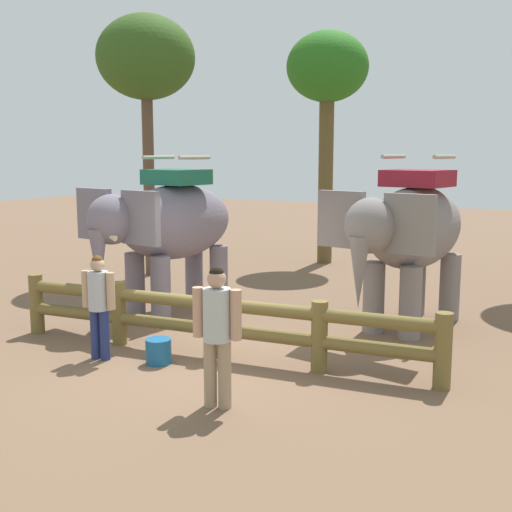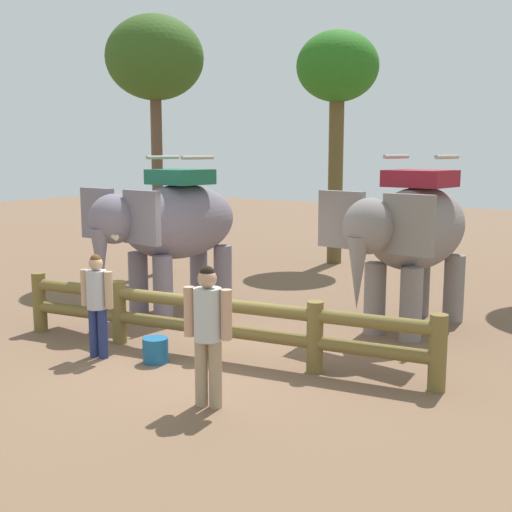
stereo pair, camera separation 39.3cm
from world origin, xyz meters
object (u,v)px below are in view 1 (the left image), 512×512
(feed_bucket, at_px, (159,351))
(tree_far_right, at_px, (327,75))
(tourist_man_in_blue, at_px, (99,300))
(elephant_near_left, at_px, (169,226))
(elephant_center, at_px, (410,232))
(tourist_woman_in_black, at_px, (217,327))
(log_fence, at_px, (212,319))
(tree_far_left, at_px, (146,61))

(feed_bucket, bearing_deg, tree_far_right, 98.29)
(feed_bucket, bearing_deg, tourist_man_in_blue, -164.20)
(elephant_near_left, relative_size, feed_bucket, 9.39)
(elephant_center, xyz_separation_m, tourist_woman_in_black, (-1.01, -4.79, -0.71))
(tree_far_right, bearing_deg, log_fence, -77.76)
(tourist_woman_in_black, bearing_deg, elephant_near_left, 133.05)
(elephant_near_left, distance_m, tree_far_left, 5.62)
(tree_far_left, relative_size, tree_far_right, 1.01)
(tourist_man_in_blue, xyz_separation_m, tree_far_left, (-3.72, 6.01, 4.45))
(elephant_near_left, bearing_deg, tree_far_left, 133.13)
(elephant_center, distance_m, tourist_woman_in_black, 4.95)
(elephant_center, distance_m, feed_bucket, 4.90)
(elephant_near_left, bearing_deg, tree_far_right, 87.51)
(elephant_center, bearing_deg, tourist_man_in_blue, -131.80)
(elephant_center, bearing_deg, log_fence, -124.62)
(elephant_center, bearing_deg, tourist_woman_in_black, -101.89)
(tree_far_left, distance_m, feed_bucket, 9.03)
(tourist_man_in_blue, bearing_deg, tourist_woman_in_black, -16.06)
(tourist_man_in_blue, bearing_deg, elephant_near_left, 105.40)
(elephant_center, bearing_deg, elephant_near_left, -165.37)
(elephant_near_left, height_order, elephant_center, elephant_center)
(elephant_near_left, xyz_separation_m, tourist_woman_in_black, (3.40, -3.64, -0.70))
(elephant_center, distance_m, tree_far_left, 8.42)
(elephant_near_left, height_order, tourist_man_in_blue, elephant_near_left)
(tourist_woman_in_black, distance_m, feed_bucket, 2.14)
(feed_bucket, bearing_deg, tree_far_left, 128.85)
(tourist_woman_in_black, xyz_separation_m, tree_far_left, (-6.32, 6.76, 4.35))
(elephant_center, height_order, tourist_woman_in_black, elephant_center)
(log_fence, bearing_deg, elephant_center, 55.38)
(log_fence, height_order, tourist_woman_in_black, tourist_woman_in_black)
(feed_bucket, bearing_deg, tourist_woman_in_black, -30.82)
(tree_far_right, bearing_deg, elephant_near_left, -92.49)
(log_fence, bearing_deg, tree_far_right, 102.24)
(log_fence, height_order, elephant_near_left, elephant_near_left)
(tree_far_left, bearing_deg, tourist_man_in_blue, -58.27)
(tourist_man_in_blue, xyz_separation_m, feed_bucket, (0.91, 0.26, -0.75))
(elephant_center, xyz_separation_m, tree_far_left, (-7.33, 1.96, 3.64))
(log_fence, xyz_separation_m, tourist_woman_in_black, (1.15, -1.67, 0.43))
(tree_far_right, bearing_deg, elephant_center, -54.99)
(elephant_center, xyz_separation_m, tourist_man_in_blue, (-3.62, -4.04, -0.81))
(tree_far_right, bearing_deg, tourist_woman_in_black, -73.79)
(elephant_center, height_order, tree_far_left, tree_far_left)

